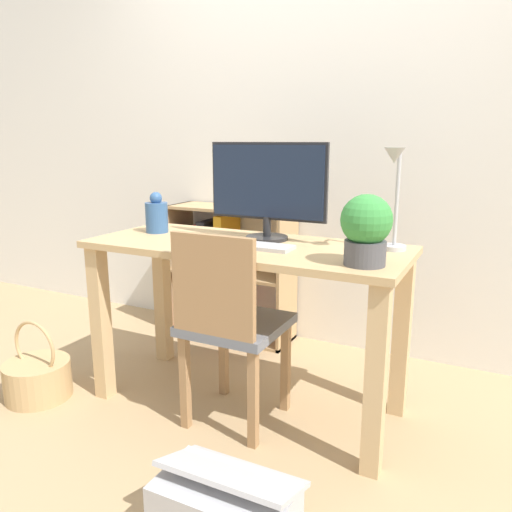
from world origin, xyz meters
name	(u,v)px	position (x,y,z in m)	size (l,w,h in m)	color
ground_plane	(246,403)	(0.00, 0.00, 0.00)	(10.00, 10.00, 0.00)	tan
wall_back	(318,123)	(0.00, 0.89, 1.30)	(8.00, 0.05, 2.60)	silver
desk	(246,278)	(0.00, 0.00, 0.61)	(1.40, 0.58, 0.77)	tan
monitor	(267,186)	(0.04, 0.12, 1.01)	(0.56, 0.19, 0.43)	#232326
keyboard	(252,245)	(0.06, -0.06, 0.78)	(0.35, 0.12, 0.02)	#B2B2B7
vase	(157,215)	(-0.51, 0.05, 0.85)	(0.11, 0.11, 0.20)	#33598C
desk_lamp	(395,189)	(0.60, 0.10, 1.02)	(0.10, 0.19, 0.41)	#B7B7BC
potted_plant	(366,228)	(0.56, -0.15, 0.90)	(0.18, 0.18, 0.26)	#4C4C51
chair	(229,321)	(0.02, -0.19, 0.48)	(0.40, 0.40, 0.86)	slate
bookshelf	(216,276)	(-0.59, 0.72, 0.37)	(0.77, 0.28, 0.82)	tan
basket	(38,377)	(-0.92, -0.39, 0.10)	(0.31, 0.31, 0.39)	tan
storage_box	(225,508)	(0.32, -0.74, 0.10)	(0.44, 0.29, 0.24)	#B2B2B7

